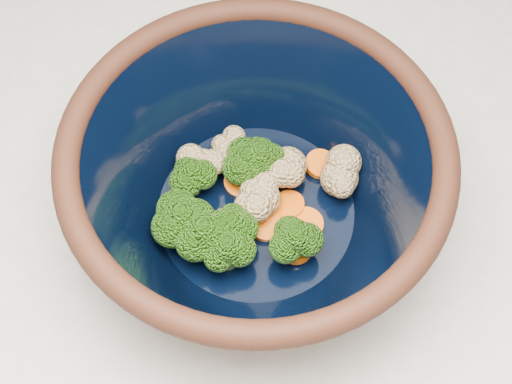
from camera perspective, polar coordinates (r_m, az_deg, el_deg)
counter at (r=1.07m, az=-1.00°, el=-13.71°), size 1.20×1.20×0.90m
mixing_bowl at (r=0.59m, az=0.00°, el=0.63°), size 0.35×0.35×0.14m
vegetable_pile at (r=0.60m, az=-1.06°, el=-0.72°), size 0.17×0.14×0.06m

